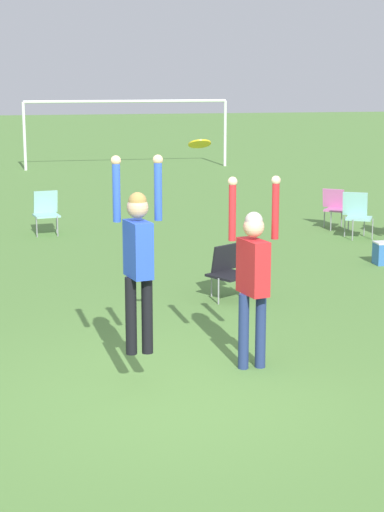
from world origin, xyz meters
name	(u,v)px	position (x,y,z in m)	size (l,w,h in m)	color
ground_plane	(173,393)	(0.00, 0.00, 0.00)	(120.00, 120.00, 0.00)	#56843D
person_jumping	(138,251)	(-0.31, 0.27, 1.48)	(0.53, 0.42, 2.11)	black
person_defending	(253,268)	(1.02, 0.58, 1.17)	(0.59, 0.47, 2.19)	navy
frisbee	(200,144)	(0.38, 0.47, 2.56)	(0.24, 0.23, 0.11)	yellow
camping_chair_0	(46,210)	(-0.95, 9.34, 0.51)	(0.57, 0.62, 0.89)	gray
camping_chair_1	(357,212)	(5.21, 7.74, 0.52)	(0.67, 0.73, 0.91)	gray
camping_chair_2	(228,268)	(1.50, 3.62, 0.45)	(0.72, 0.79, 0.78)	gray
camping_chair_3	(335,205)	(5.14, 8.78, 0.50)	(0.65, 0.72, 0.84)	gray
soccer_goal	(127,115)	(2.28, 21.36, 1.84)	(7.10, 0.10, 2.35)	white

